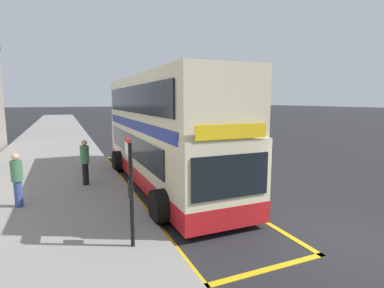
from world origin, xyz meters
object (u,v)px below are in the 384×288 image
(bus_stop_sign, at_px, (130,183))
(pedestrian_further_back, at_px, (85,160))
(double_decker_bus, at_px, (163,135))
(parked_car_grey_distant, at_px, (150,120))
(pedestrian_waiting_near_sign, at_px, (17,178))
(parked_car_black_far, at_px, (183,127))

(bus_stop_sign, height_order, pedestrian_further_back, bus_stop_sign)
(bus_stop_sign, bearing_deg, pedestrian_further_back, 96.09)
(double_decker_bus, bearing_deg, parked_car_grey_distant, 75.59)
(pedestrian_waiting_near_sign, bearing_deg, double_decker_bus, 13.11)
(parked_car_black_far, xyz_separation_m, pedestrian_further_back, (-10.34, -15.54, 0.32))
(double_decker_bus, height_order, parked_car_black_far, double_decker_bus)
(parked_car_grey_distant, bearing_deg, pedestrian_waiting_near_sign, -110.80)
(double_decker_bus, distance_m, pedestrian_waiting_near_sign, 5.39)
(bus_stop_sign, relative_size, pedestrian_waiting_near_sign, 1.45)
(bus_stop_sign, distance_m, pedestrian_waiting_near_sign, 4.81)
(double_decker_bus, height_order, pedestrian_further_back, double_decker_bus)
(double_decker_bus, distance_m, parked_car_grey_distant, 29.20)
(bus_stop_sign, bearing_deg, parked_car_grey_distant, 73.82)
(parked_car_grey_distant, bearing_deg, bus_stop_sign, -104.12)
(bus_stop_sign, relative_size, parked_car_grey_distant, 0.59)
(double_decker_bus, height_order, bus_stop_sign, double_decker_bus)
(parked_car_black_far, height_order, pedestrian_waiting_near_sign, pedestrian_waiting_near_sign)
(bus_stop_sign, bearing_deg, pedestrian_waiting_near_sign, 124.91)
(pedestrian_further_back, bearing_deg, pedestrian_waiting_near_sign, -139.80)
(parked_car_grey_distant, bearing_deg, parked_car_black_far, -87.70)
(pedestrian_waiting_near_sign, xyz_separation_m, pedestrian_further_back, (2.13, 1.80, 0.05))
(double_decker_bus, bearing_deg, pedestrian_further_back, 168.89)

